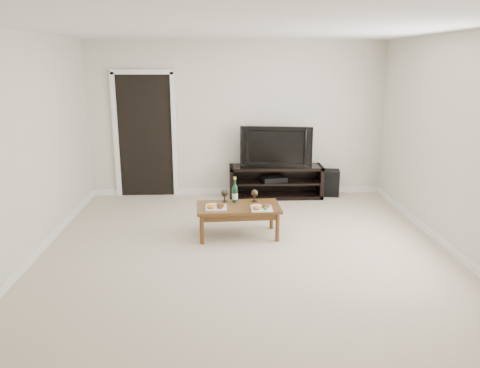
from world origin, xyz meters
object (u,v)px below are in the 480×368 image
(coffee_table, at_px, (238,221))
(media_console, at_px, (276,182))
(television, at_px, (276,146))
(subwoofer, at_px, (330,183))

(coffee_table, bearing_deg, media_console, 68.43)
(media_console, xyz_separation_m, television, (0.00, 0.00, 0.62))
(subwoofer, bearing_deg, coffee_table, -120.71)
(subwoofer, xyz_separation_m, coffee_table, (-1.67, -1.89, -0.01))
(subwoofer, distance_m, coffee_table, 2.52)
(media_console, xyz_separation_m, subwoofer, (0.96, 0.08, -0.05))
(television, relative_size, subwoofer, 2.67)
(media_console, xyz_separation_m, coffee_table, (-0.71, -1.80, -0.07))
(coffee_table, bearing_deg, television, 68.43)
(television, distance_m, coffee_table, 2.05)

